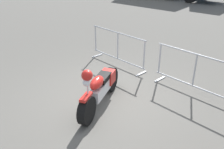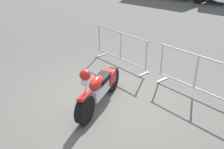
% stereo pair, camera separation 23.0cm
% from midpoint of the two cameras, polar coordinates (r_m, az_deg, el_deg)
% --- Properties ---
extents(ground_plane, '(120.00, 120.00, 0.00)m').
position_cam_midpoint_polar(ground_plane, '(6.22, 0.61, -5.42)').
color(ground_plane, '#54514C').
extents(motorcycle, '(1.02, 1.99, 1.19)m').
position_cam_midpoint_polar(motorcycle, '(5.76, -1.73, -2.98)').
color(motorcycle, black).
rests_on(motorcycle, ground).
extents(crowd_barrier_near, '(2.22, 0.52, 1.07)m').
position_cam_midpoint_polar(crowd_barrier_near, '(7.84, 2.81, 6.00)').
color(crowd_barrier_near, '#9EA0A5').
rests_on(crowd_barrier_near, ground).
extents(crowd_barrier_far, '(2.22, 0.52, 1.07)m').
position_cam_midpoint_polar(crowd_barrier_far, '(6.49, 19.57, -0.06)').
color(crowd_barrier_far, '#9EA0A5').
rests_on(crowd_barrier_far, ground).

